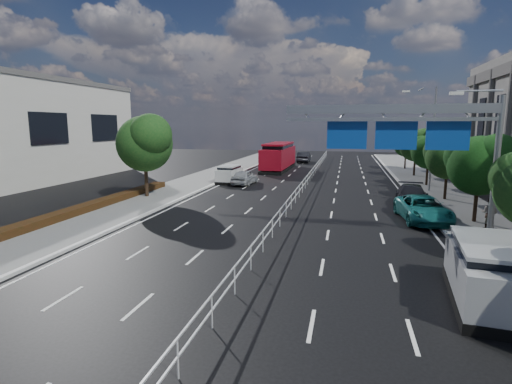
% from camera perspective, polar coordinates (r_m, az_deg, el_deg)
% --- Properties ---
extents(ground, '(160.00, 160.00, 0.00)m').
position_cam_1_polar(ground, '(12.97, -5.07, -17.16)').
color(ground, black).
rests_on(ground, ground).
extents(median_fence, '(0.05, 85.00, 1.02)m').
position_cam_1_polar(median_fence, '(34.12, 6.53, 0.57)').
color(median_fence, silver).
rests_on(median_fence, ground).
extents(overhead_gantry, '(10.24, 0.38, 7.45)m').
position_cam_1_polar(overhead_gantry, '(21.29, 21.44, 8.33)').
color(overhead_gantry, gray).
rests_on(overhead_gantry, ground).
extents(streetlight_far, '(2.78, 2.40, 9.00)m').
position_cam_1_polar(streetlight_far, '(37.65, 23.54, 7.85)').
color(streetlight_far, gray).
rests_on(streetlight_far, ground).
extents(near_tree_back, '(4.84, 4.51, 6.69)m').
position_cam_1_polar(near_tree_back, '(32.91, -15.57, 7.11)').
color(near_tree_back, black).
rests_on(near_tree_back, ground).
extents(far_tree_d, '(3.85, 3.59, 5.34)m').
position_cam_1_polar(far_tree_d, '(26.69, 29.40, 3.75)').
color(far_tree_d, black).
rests_on(far_tree_d, ground).
extents(far_tree_e, '(3.63, 3.38, 5.13)m').
position_cam_1_polar(far_tree_e, '(33.93, 25.83, 4.79)').
color(far_tree_e, black).
rests_on(far_tree_e, ground).
extents(far_tree_f, '(3.52, 3.28, 5.02)m').
position_cam_1_polar(far_tree_f, '(41.26, 23.52, 5.54)').
color(far_tree_f, black).
rests_on(far_tree_f, ground).
extents(far_tree_g, '(3.96, 3.69, 5.45)m').
position_cam_1_polar(far_tree_g, '(48.63, 21.93, 6.45)').
color(far_tree_g, black).
rests_on(far_tree_g, ground).
extents(far_tree_h, '(3.41, 3.18, 4.91)m').
position_cam_1_polar(far_tree_h, '(56.06, 20.72, 6.51)').
color(far_tree_h, black).
rests_on(far_tree_h, ground).
extents(white_minivan, '(1.90, 4.10, 1.75)m').
position_cam_1_polar(white_minivan, '(40.77, -3.83, 2.56)').
color(white_minivan, black).
rests_on(white_minivan, ground).
extents(red_bus, '(2.96, 11.79, 3.51)m').
position_cam_1_polar(red_bus, '(52.27, 3.25, 5.17)').
color(red_bus, black).
rests_on(red_bus, ground).
extents(near_car_silver, '(2.07, 4.48, 1.49)m').
position_cam_1_polar(near_car_silver, '(39.39, -1.61, 2.16)').
color(near_car_silver, '#9B9EA2').
rests_on(near_car_silver, ground).
extents(near_car_dark, '(1.75, 5.01, 1.65)m').
position_cam_1_polar(near_car_dark, '(63.35, 6.84, 4.98)').
color(near_car_dark, black).
rests_on(near_car_dark, ground).
extents(silver_minivan, '(2.71, 5.28, 2.11)m').
position_cam_1_polar(silver_minivan, '(15.29, 30.34, -10.04)').
color(silver_minivan, black).
rests_on(silver_minivan, ground).
extents(parked_car_teal, '(3.07, 5.70, 1.52)m').
position_cam_1_polar(parked_car_teal, '(26.41, 22.74, -2.24)').
color(parked_car_teal, '#166765').
rests_on(parked_car_teal, ground).
extents(parked_car_dark, '(2.67, 5.44, 1.52)m').
position_cam_1_polar(parked_car_dark, '(30.79, 21.33, -0.56)').
color(parked_car_dark, black).
rests_on(parked_car_dark, ground).
extents(pedestrian_b, '(1.09, 1.04, 1.77)m').
position_cam_1_polar(pedestrian_b, '(25.46, 30.38, -2.63)').
color(pedestrian_b, gray).
rests_on(pedestrian_b, sidewalk_far).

